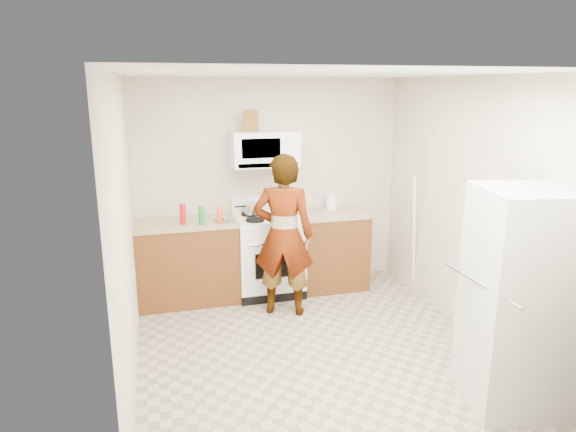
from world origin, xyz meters
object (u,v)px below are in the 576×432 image
object	(u,v)px
kettle	(332,202)
fridge	(521,300)
saucepan	(253,209)
microwave	(265,149)
person	(284,235)
gas_range	(268,253)

from	to	relation	value
kettle	fridge	bearing A→B (deg)	-70.60
fridge	saucepan	xyz separation A→B (m)	(-1.50, 2.73, 0.16)
microwave	person	size ratio (longest dim) A/B	0.44
person	saucepan	bearing A→B (deg)	-54.40
microwave	kettle	distance (m)	1.08
gas_range	kettle	world-z (taller)	gas_range
kettle	saucepan	distance (m)	0.99
gas_range	person	distance (m)	0.70
kettle	saucepan	bearing A→B (deg)	-168.38
person	fridge	xyz separation A→B (m)	(1.31, -2.04, -0.02)
gas_range	fridge	bearing A→B (deg)	-62.88
microwave	fridge	world-z (taller)	microwave
person	fridge	world-z (taller)	person
gas_range	saucepan	xyz separation A→B (m)	(-0.15, 0.11, 0.52)
kettle	saucepan	world-z (taller)	kettle
kettle	gas_range	bearing A→B (deg)	-160.67
fridge	saucepan	distance (m)	3.12
microwave	gas_range	bearing A→B (deg)	-90.00
fridge	kettle	distance (m)	2.83
gas_range	kettle	xyz separation A→B (m)	(0.84, 0.15, 0.53)
gas_range	saucepan	bearing A→B (deg)	145.08
kettle	saucepan	size ratio (longest dim) A/B	0.82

